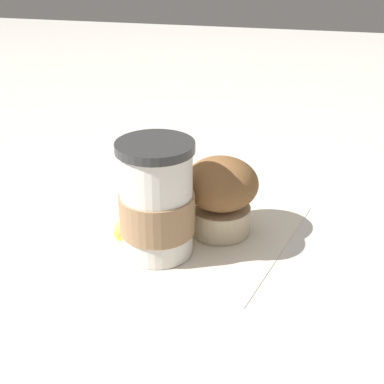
% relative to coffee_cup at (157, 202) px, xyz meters
% --- Properties ---
extents(ground_plane, '(3.00, 3.00, 0.00)m').
position_rel_coffee_cup_xyz_m(ground_plane, '(0.06, -0.03, -0.07)').
color(ground_plane, beige).
extents(paper_napkin, '(0.29, 0.29, 0.00)m').
position_rel_coffee_cup_xyz_m(paper_napkin, '(0.06, -0.03, -0.06)').
color(paper_napkin, beige).
rests_on(paper_napkin, ground_plane).
extents(coffee_cup, '(0.09, 0.09, 0.14)m').
position_rel_coffee_cup_xyz_m(coffee_cup, '(0.00, 0.00, 0.00)').
color(coffee_cup, silver).
rests_on(coffee_cup, paper_napkin).
extents(muffin, '(0.09, 0.09, 0.10)m').
position_rel_coffee_cup_xyz_m(muffin, '(0.07, -0.06, -0.01)').
color(muffin, beige).
rests_on(muffin, paper_napkin).
extents(banana, '(0.15, 0.11, 0.03)m').
position_rel_coffee_cup_xyz_m(banana, '(0.07, 0.02, -0.05)').
color(banana, '#D6CC4C').
rests_on(banana, paper_napkin).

